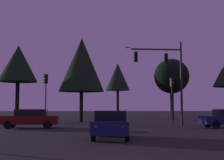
{
  "coord_description": "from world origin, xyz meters",
  "views": [
    {
      "loc": [
        -0.5,
        -8.09,
        1.75
      ],
      "look_at": [
        0.15,
        17.64,
        3.97
      ],
      "focal_mm": 49.11,
      "sensor_mm": 36.0,
      "label": 1
    }
  ],
  "objects_px": {
    "tree_lot_edge": "(82,65)",
    "traffic_light_corner_left": "(172,91)",
    "traffic_light_corner_right": "(46,89)",
    "car_nearside_lane": "(112,124)",
    "traffic_signal_mast_arm": "(166,69)",
    "car_crossing_right": "(30,118)",
    "tree_right_cluster": "(172,76)",
    "tree_behind_sign": "(118,77)",
    "tree_center_horizon": "(18,64)"
  },
  "relations": [
    {
      "from": "tree_right_cluster",
      "to": "tree_lot_edge",
      "type": "distance_m",
      "value": 13.21
    },
    {
      "from": "traffic_light_corner_left",
      "to": "car_nearside_lane",
      "type": "bearing_deg",
      "value": -114.51
    },
    {
      "from": "traffic_light_corner_right",
      "to": "tree_behind_sign",
      "type": "bearing_deg",
      "value": 61.59
    },
    {
      "from": "traffic_signal_mast_arm",
      "to": "tree_behind_sign",
      "type": "bearing_deg",
      "value": 102.84
    },
    {
      "from": "car_crossing_right",
      "to": "tree_center_horizon",
      "type": "xyz_separation_m",
      "value": [
        -3.69,
        9.3,
        5.71
      ]
    },
    {
      "from": "tree_center_horizon",
      "to": "car_crossing_right",
      "type": "bearing_deg",
      "value": -68.35
    },
    {
      "from": "tree_center_horizon",
      "to": "tree_right_cluster",
      "type": "relative_size",
      "value": 1.06
    },
    {
      "from": "traffic_light_corner_left",
      "to": "car_nearside_lane",
      "type": "xyz_separation_m",
      "value": [
        -6.58,
        -14.42,
        -2.48
      ]
    },
    {
      "from": "tree_behind_sign",
      "to": "tree_center_horizon",
      "type": "bearing_deg",
      "value": -141.8
    },
    {
      "from": "traffic_light_corner_right",
      "to": "car_nearside_lane",
      "type": "bearing_deg",
      "value": -64.62
    },
    {
      "from": "traffic_light_corner_left",
      "to": "car_nearside_lane",
      "type": "relative_size",
      "value": 1.09
    },
    {
      "from": "traffic_light_corner_left",
      "to": "tree_lot_edge",
      "type": "bearing_deg",
      "value": 161.82
    },
    {
      "from": "traffic_light_corner_right",
      "to": "car_crossing_right",
      "type": "xyz_separation_m",
      "value": [
        -0.37,
        -4.46,
        -2.61
      ]
    },
    {
      "from": "traffic_light_corner_right",
      "to": "tree_lot_edge",
      "type": "height_order",
      "value": "tree_lot_edge"
    },
    {
      "from": "traffic_signal_mast_arm",
      "to": "tree_behind_sign",
      "type": "distance_m",
      "value": 16.68
    },
    {
      "from": "traffic_light_corner_left",
      "to": "traffic_light_corner_right",
      "type": "distance_m",
      "value": 12.74
    },
    {
      "from": "car_crossing_right",
      "to": "tree_behind_sign",
      "type": "height_order",
      "value": "tree_behind_sign"
    },
    {
      "from": "tree_center_horizon",
      "to": "tree_lot_edge",
      "type": "bearing_deg",
      "value": -0.31
    },
    {
      "from": "traffic_light_corner_right",
      "to": "car_crossing_right",
      "type": "relative_size",
      "value": 1.02
    },
    {
      "from": "traffic_light_corner_left",
      "to": "tree_center_horizon",
      "type": "xyz_separation_m",
      "value": [
        -16.69,
        3.17,
        3.23
      ]
    },
    {
      "from": "traffic_signal_mast_arm",
      "to": "tree_lot_edge",
      "type": "xyz_separation_m",
      "value": [
        -8.19,
        7.05,
        1.36
      ]
    },
    {
      "from": "tree_behind_sign",
      "to": "tree_right_cluster",
      "type": "height_order",
      "value": "tree_right_cluster"
    },
    {
      "from": "tree_lot_edge",
      "to": "traffic_signal_mast_arm",
      "type": "bearing_deg",
      "value": -40.7
    },
    {
      "from": "traffic_light_corner_right",
      "to": "tree_behind_sign",
      "type": "xyz_separation_m",
      "value": [
        7.57,
        14.0,
        2.52
      ]
    },
    {
      "from": "traffic_light_corner_right",
      "to": "tree_lot_edge",
      "type": "distance_m",
      "value": 6.46
    },
    {
      "from": "traffic_light_corner_right",
      "to": "tree_behind_sign",
      "type": "distance_m",
      "value": 16.11
    },
    {
      "from": "tree_behind_sign",
      "to": "tree_center_horizon",
      "type": "relative_size",
      "value": 0.92
    },
    {
      "from": "tree_center_horizon",
      "to": "traffic_light_corner_left",
      "type": "bearing_deg",
      "value": -10.77
    },
    {
      "from": "car_crossing_right",
      "to": "car_nearside_lane",
      "type": "bearing_deg",
      "value": -52.26
    },
    {
      "from": "traffic_light_corner_right",
      "to": "tree_lot_edge",
      "type": "relative_size",
      "value": 0.51
    },
    {
      "from": "tree_right_cluster",
      "to": "tree_center_horizon",
      "type": "bearing_deg",
      "value": -161.6
    },
    {
      "from": "traffic_signal_mast_arm",
      "to": "tree_right_cluster",
      "type": "bearing_deg",
      "value": 75.62
    },
    {
      "from": "car_nearside_lane",
      "to": "car_crossing_right",
      "type": "xyz_separation_m",
      "value": [
        -6.42,
        8.29,
        0.0
      ]
    },
    {
      "from": "tree_lot_edge",
      "to": "tree_behind_sign",
      "type": "bearing_deg",
      "value": 63.96
    },
    {
      "from": "traffic_light_corner_right",
      "to": "car_nearside_lane",
      "type": "xyz_separation_m",
      "value": [
        6.05,
        -12.75,
        -2.61
      ]
    },
    {
      "from": "traffic_signal_mast_arm",
      "to": "tree_center_horizon",
      "type": "height_order",
      "value": "tree_center_horizon"
    },
    {
      "from": "tree_behind_sign",
      "to": "tree_center_horizon",
      "type": "height_order",
      "value": "tree_center_horizon"
    },
    {
      "from": "car_nearside_lane",
      "to": "car_crossing_right",
      "type": "distance_m",
      "value": 10.48
    },
    {
      "from": "traffic_light_corner_left",
      "to": "car_nearside_lane",
      "type": "height_order",
      "value": "traffic_light_corner_left"
    },
    {
      "from": "traffic_signal_mast_arm",
      "to": "traffic_light_corner_left",
      "type": "bearing_deg",
      "value": 70.92
    },
    {
      "from": "traffic_light_corner_right",
      "to": "tree_center_horizon",
      "type": "distance_m",
      "value": 7.04
    },
    {
      "from": "tree_right_cluster",
      "to": "tree_lot_edge",
      "type": "height_order",
      "value": "tree_lot_edge"
    },
    {
      "from": "tree_right_cluster",
      "to": "tree_behind_sign",
      "type": "bearing_deg",
      "value": 157.7
    },
    {
      "from": "car_nearside_lane",
      "to": "tree_lot_edge",
      "type": "relative_size",
      "value": 0.45
    },
    {
      "from": "traffic_signal_mast_arm",
      "to": "car_crossing_right",
      "type": "distance_m",
      "value": 12.6
    },
    {
      "from": "tree_lot_edge",
      "to": "traffic_light_corner_left",
      "type": "bearing_deg",
      "value": -18.18
    },
    {
      "from": "traffic_signal_mast_arm",
      "to": "tree_lot_edge",
      "type": "bearing_deg",
      "value": 139.3
    },
    {
      "from": "traffic_light_corner_right",
      "to": "tree_right_cluster",
      "type": "xyz_separation_m",
      "value": [
        14.69,
        11.08,
        2.35
      ]
    },
    {
      "from": "tree_right_cluster",
      "to": "tree_lot_edge",
      "type": "bearing_deg",
      "value": -151.61
    },
    {
      "from": "traffic_light_corner_left",
      "to": "tree_behind_sign",
      "type": "relative_size",
      "value": 0.59
    }
  ]
}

